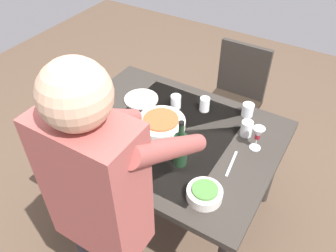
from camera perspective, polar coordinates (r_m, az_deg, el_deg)
ground_plane at (r=2.64m, az=-0.00°, el=-13.24°), size 6.00×6.00×0.00m
dining_table at (r=2.13m, az=-0.00°, el=-2.60°), size 1.31×1.01×0.75m
chair_near at (r=2.82m, az=11.19°, el=5.31°), size 0.40×0.40×0.91m
person_server at (r=1.44m, az=-10.34°, el=-14.72°), size 0.42×0.61×1.69m
wine_bottle at (r=1.82m, az=2.11°, el=-3.81°), size 0.07×0.07×0.30m
wine_glass_left at (r=1.97m, az=14.72°, el=-1.38°), size 0.07×0.07×0.15m
water_cup_near_left at (r=2.23m, az=13.12°, el=2.62°), size 0.07×0.07×0.09m
water_cup_near_right at (r=2.08m, az=12.94°, el=-0.41°), size 0.07×0.07×0.10m
water_cup_far_left at (r=2.24m, az=1.31°, el=4.07°), size 0.07×0.07×0.09m
water_cup_far_right at (r=2.22m, az=6.12°, el=3.62°), size 0.06×0.06×0.09m
serving_bowl_pasta at (r=2.09m, az=-1.18°, el=0.48°), size 0.30×0.30×0.07m
side_bowl_salad at (r=1.73m, az=6.10°, el=-11.06°), size 0.18×0.18×0.07m
dinner_plate_near at (r=2.33m, az=-4.48°, el=4.50°), size 0.23×0.23×0.01m
dinner_plate_far at (r=2.12m, az=-14.04°, el=-1.27°), size 0.23×0.23×0.01m
table_knife at (r=1.92m, az=10.52°, el=-6.16°), size 0.04×0.20×0.00m
table_fork at (r=1.91m, az=-5.61°, el=-5.78°), size 0.02×0.18×0.00m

